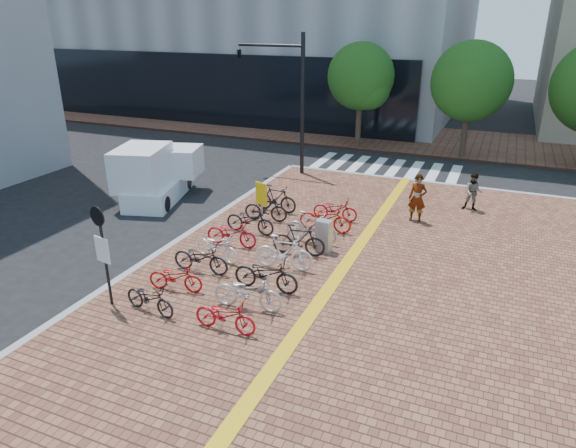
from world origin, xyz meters
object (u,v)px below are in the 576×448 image
at_px(bike_4, 232,233).
at_px(bike_14, 325,218).
at_px(bike_10, 266,274).
at_px(bike_7, 276,198).
at_px(bike_3, 217,246).
at_px(notice_sign, 102,244).
at_px(pedestrian_b, 473,192).
at_px(yellow_sign, 261,198).
at_px(bike_5, 250,220).
at_px(utility_box, 324,236).
at_px(bike_8, 225,315).
at_px(bike_2, 201,258).
at_px(bike_12, 299,240).
at_px(bike_9, 248,292).
at_px(bike_11, 284,253).
at_px(box_truck, 157,174).
at_px(bike_1, 175,277).
at_px(bike_0, 150,298).
at_px(bike_15, 335,209).
at_px(bike_6, 266,208).
at_px(pedestrian_a, 417,198).
at_px(bike_13, 311,227).
at_px(traffic_light_pole, 273,77).

relative_size(bike_4, bike_14, 0.93).
bearing_deg(bike_10, bike_7, 19.42).
height_order(bike_3, notice_sign, notice_sign).
height_order(pedestrian_b, yellow_sign, yellow_sign).
height_order(bike_5, utility_box, utility_box).
bearing_deg(bike_8, bike_2, 40.85).
bearing_deg(pedestrian_b, bike_7, -156.53).
bearing_deg(bike_14, bike_12, 173.64).
bearing_deg(bike_9, pedestrian_b, -32.44).
height_order(bike_3, bike_8, bike_3).
relative_size(bike_11, notice_sign, 0.65).
xyz_separation_m(bike_2, bike_12, (2.29, 2.29, 0.05)).
bearing_deg(bike_10, pedestrian_b, -30.36).
xyz_separation_m(bike_4, bike_10, (2.37, -2.29, 0.04)).
relative_size(utility_box, box_truck, 0.24).
bearing_deg(pedestrian_b, utility_box, -125.68).
distance_m(bike_1, bike_11, 3.34).
relative_size(bike_2, bike_10, 0.94).
bearing_deg(bike_0, bike_10, -37.61).
relative_size(bike_4, bike_11, 0.97).
xyz_separation_m(bike_3, bike_15, (2.42, 4.73, -0.01)).
distance_m(bike_2, pedestrian_b, 11.41).
relative_size(bike_3, box_truck, 0.38).
relative_size(bike_6, bike_7, 0.94).
xyz_separation_m(bike_1, box_truck, (-5.43, 6.61, 0.57)).
height_order(bike_8, pedestrian_b, pedestrian_b).
distance_m(bike_6, bike_12, 3.22).
bearing_deg(bike_5, bike_9, -153.56).
bearing_deg(box_truck, yellow_sign, -17.52).
height_order(bike_2, bike_10, bike_10).
relative_size(bike_3, bike_10, 0.90).
height_order(bike_4, notice_sign, notice_sign).
relative_size(pedestrian_a, utility_box, 1.68).
relative_size(bike_5, bike_13, 1.01).
bearing_deg(bike_14, bike_1, 153.92).
bearing_deg(bike_7, notice_sign, 175.47).
bearing_deg(bike_15, bike_9, 174.80).
height_order(bike_4, bike_12, bike_12).
xyz_separation_m(bike_1, utility_box, (3.00, 4.15, 0.12)).
height_order(bike_3, bike_4, bike_4).
distance_m(bike_11, pedestrian_a, 6.43).
height_order(bike_15, yellow_sign, yellow_sign).
xyz_separation_m(pedestrian_a, utility_box, (-2.35, -3.91, -0.37)).
xyz_separation_m(bike_9, box_truck, (-7.78, 6.68, 0.49)).
distance_m(bike_12, yellow_sign, 2.42).
distance_m(bike_1, pedestrian_b, 12.44).
bearing_deg(bike_2, bike_5, -2.71).
xyz_separation_m(utility_box, box_truck, (-8.43, 2.46, 0.45)).
distance_m(bike_11, pedestrian_b, 9.15).
height_order(bike_10, traffic_light_pole, traffic_light_pole).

